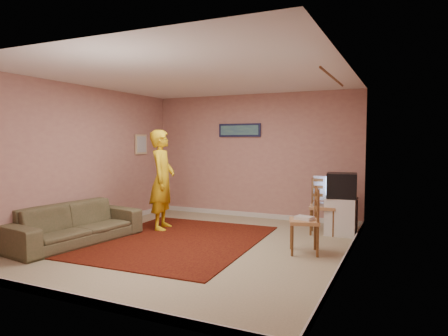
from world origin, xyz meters
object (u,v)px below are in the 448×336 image
at_px(chair_a, 323,200).
at_px(tv_cabinet, 341,216).
at_px(sofa, 75,224).
at_px(crt_tv, 341,185).
at_px(person, 162,180).
at_px(chair_b, 304,213).

bearing_deg(chair_a, tv_cabinet, 4.31).
distance_m(chair_a, sofa, 4.15).
distance_m(tv_cabinet, crt_tv, 0.54).
relative_size(tv_cabinet, crt_tv, 1.17).
bearing_deg(person, chair_b, -116.81).
bearing_deg(tv_cabinet, chair_b, -102.84).
relative_size(chair_b, sofa, 0.25).
relative_size(crt_tv, chair_a, 1.05).
relative_size(tv_cabinet, chair_b, 1.20).
bearing_deg(person, crt_tv, -90.32).
xyz_separation_m(tv_cabinet, chair_a, (-0.31, -0.07, 0.27)).
relative_size(crt_tv, person, 0.30).
xyz_separation_m(crt_tv, person, (-3.05, -0.93, 0.05)).
xyz_separation_m(tv_cabinet, sofa, (-3.75, -2.36, -0.01)).
relative_size(chair_b, person, 0.29).
bearing_deg(chair_a, crt_tv, 4.41).
bearing_deg(chair_a, person, -171.06).
bearing_deg(chair_b, crt_tv, 150.16).
bearing_deg(tv_cabinet, person, -163.05).
bearing_deg(chair_b, person, -116.71).
relative_size(chair_a, chair_b, 0.98).
xyz_separation_m(chair_a, sofa, (-3.44, -2.29, -0.28)).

